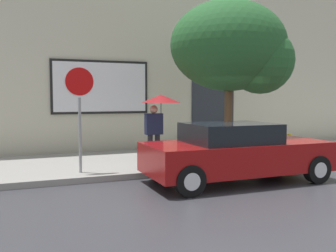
{
  "coord_description": "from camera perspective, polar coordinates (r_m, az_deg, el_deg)",
  "views": [
    {
      "loc": [
        -4.7,
        -7.54,
        1.95
      ],
      "look_at": [
        -0.97,
        1.8,
        1.2
      ],
      "focal_mm": 40.32,
      "sensor_mm": 36.0,
      "label": 1
    }
  ],
  "objects": [
    {
      "name": "pedestrian_with_umbrella",
      "position": [
        10.28,
        -1.38,
        2.79
      ],
      "size": [
        1.08,
        1.08,
        1.89
      ],
      "color": "black",
      "rests_on": "sidewalk"
    },
    {
      "name": "street_tree",
      "position": [
        10.94,
        10.18,
        11.37
      ],
      "size": [
        3.38,
        2.87,
        4.53
      ],
      "color": "#4C3823",
      "rests_on": "sidewalk"
    },
    {
      "name": "stop_sign",
      "position": [
        9.23,
        -13.23,
        4.23
      ],
      "size": [
        0.76,
        0.1,
        2.57
      ],
      "color": "gray",
      "rests_on": "sidewalk"
    },
    {
      "name": "building_facade",
      "position": [
        13.94,
        -1.99,
        10.59
      ],
      "size": [
        20.0,
        0.67,
        7.0
      ],
      "color": "beige",
      "rests_on": "ground"
    },
    {
      "name": "sidewalk",
      "position": [
        11.69,
        2.27,
        -4.97
      ],
      "size": [
        20.0,
        4.0,
        0.15
      ],
      "primitive_type": "cube",
      "color": "gray",
      "rests_on": "ground"
    },
    {
      "name": "ground_plane",
      "position": [
        9.09,
        10.06,
        -8.18
      ],
      "size": [
        60.0,
        60.0,
        0.0
      ],
      "primitive_type": "plane",
      "color": "#333338"
    },
    {
      "name": "parked_car",
      "position": [
        8.91,
        10.21,
        -3.97
      ],
      "size": [
        4.31,
        1.9,
        1.37
      ],
      "color": "maroon",
      "rests_on": "ground"
    },
    {
      "name": "fire_hydrant",
      "position": [
        12.18,
        17.84,
        -2.81
      ],
      "size": [
        0.3,
        0.44,
        0.71
      ],
      "color": "yellow",
      "rests_on": "sidewalk"
    }
  ]
}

